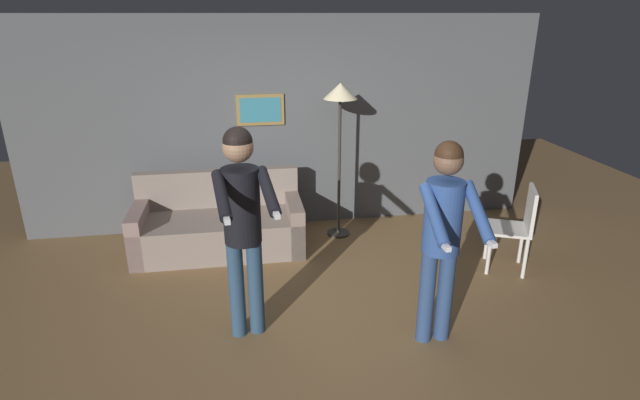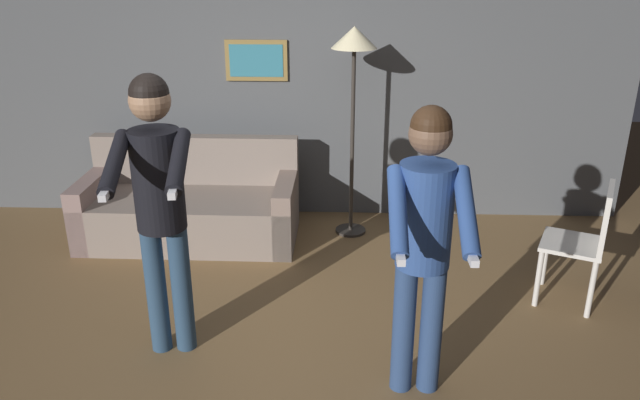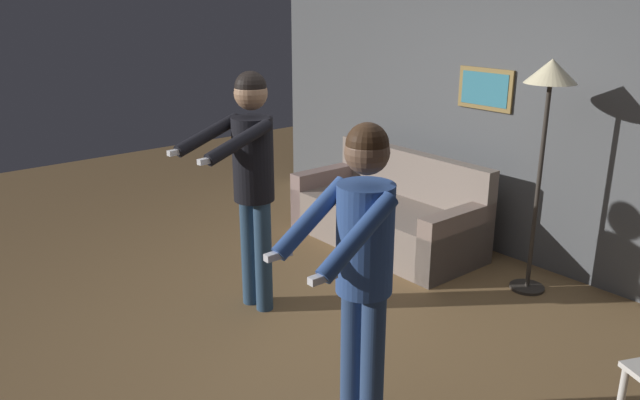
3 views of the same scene
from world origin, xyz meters
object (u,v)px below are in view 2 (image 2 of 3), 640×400
dining_chair_distant (586,238)px  couch (191,209)px  torchiere_lamp (354,58)px  person_standing_left (158,191)px  person_standing_right (425,230)px

dining_chair_distant → couch: bearing=161.7°
torchiere_lamp → person_standing_left: bearing=-121.8°
couch → torchiere_lamp: size_ratio=1.02×
person_standing_left → dining_chair_distant: person_standing_left is taller
person_standing_left → person_standing_right: 1.58m
couch → person_standing_right: person_standing_right is taller
couch → torchiere_lamp: bearing=6.7°
torchiere_lamp → dining_chair_distant: size_ratio=2.01×
couch → torchiere_lamp: 1.97m
couch → dining_chair_distant: dining_chair_distant is taller
torchiere_lamp → person_standing_right: (0.36, -2.24, -0.56)m
torchiere_lamp → dining_chair_distant: 2.32m
person_standing_left → person_standing_right: person_standing_left is taller
couch → person_standing_left: (0.27, -1.73, 0.84)m
torchiere_lamp → dining_chair_distant: bearing=-35.7°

